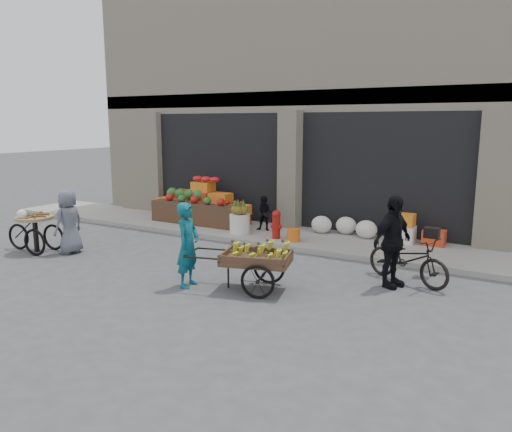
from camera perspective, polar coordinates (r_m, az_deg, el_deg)
The scene contains 15 objects.
ground at distance 9.79m, azimuth -9.41°, elevation -7.09°, with size 80.00×80.00×0.00m, color #424244.
sidewalk at distance 13.07m, azimuth 2.09°, elevation -2.17°, with size 18.00×2.20×0.12m, color gray.
building at distance 16.33m, azimuth 8.86°, elevation 11.97°, with size 14.00×6.45×7.00m.
fruit_display at distance 14.49m, azimuth -6.05°, elevation 1.51°, with size 3.10×1.12×1.24m.
pineapple_bin at distance 12.95m, azimuth -1.87°, elevation -0.88°, with size 0.52×0.52×0.50m, color silver.
fire_hydrant at distance 12.34m, azimuth 2.33°, elevation -0.83°, with size 0.22×0.22×0.71m.
orange_bucket at distance 12.13m, azimuth 4.30°, elevation -2.19°, with size 0.32×0.32×0.30m, color orange.
right_bay_goods at distance 12.58m, azimuth 13.98°, elevation -1.37°, with size 3.35×0.60×0.70m.
seated_person at distance 13.22m, azimuth 0.98°, elevation 0.31°, with size 0.45×0.35×0.93m, color black.
banana_cart at distance 8.86m, azimuth -0.24°, elevation -4.67°, with size 2.17×1.31×0.85m.
vendor_woman at distance 9.12m, azimuth -7.80°, elevation -3.29°, with size 0.57×0.37×1.55m, color #0D576A.
tricycle_cart at distance 12.57m, azimuth -23.94°, elevation -1.25°, with size 1.45×0.94×0.95m.
vendor_grey at distance 12.11m, azimuth -20.60°, elevation -0.62°, with size 0.72×0.47×1.47m, color slate.
bicycle at distance 9.75m, azimuth 16.97°, elevation -4.73°, with size 0.60×1.72×0.90m, color black.
cyclist at distance 9.32m, azimuth 15.33°, elevation -2.83°, with size 0.99×0.41×1.69m, color black.
Camera 1 is at (6.01, -7.14, 2.96)m, focal length 35.00 mm.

